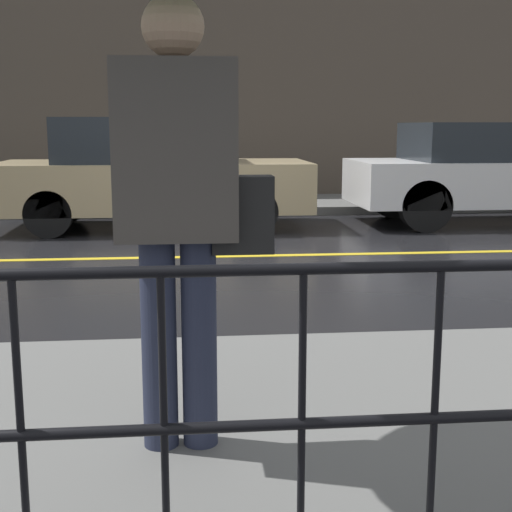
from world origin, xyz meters
TOP-DOWN VIEW (x-y plane):
  - ground_plane at (0.00, 0.00)m, footprint 80.00×80.00m
  - sidewalk_near at (0.00, -4.67)m, footprint 28.00×2.48m
  - sidewalk_far at (0.00, 4.51)m, footprint 28.00×2.16m
  - lane_marking at (0.00, 0.00)m, footprint 25.20×0.12m
  - building_storefront at (0.00, 5.74)m, footprint 28.00×0.30m
  - railing_foreground at (-0.00, -5.66)m, footprint 12.00×0.04m
  - car_tan at (-0.80, 2.32)m, footprint 4.25×1.74m
  - car_white at (4.10, 2.32)m, footprint 4.12×1.72m

SIDE VIEW (x-z plane):
  - ground_plane at x=0.00m, z-range 0.00..0.00m
  - lane_marking at x=0.00m, z-range 0.00..0.01m
  - sidewalk_near at x=0.00m, z-range 0.00..0.14m
  - sidewalk_far at x=0.00m, z-range 0.00..0.14m
  - railing_foreground at x=0.00m, z-range 0.26..1.15m
  - car_white at x=4.10m, z-range 0.02..1.48m
  - car_tan at x=-0.80m, z-range 0.00..1.52m
  - building_storefront at x=0.00m, z-range 0.00..4.56m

